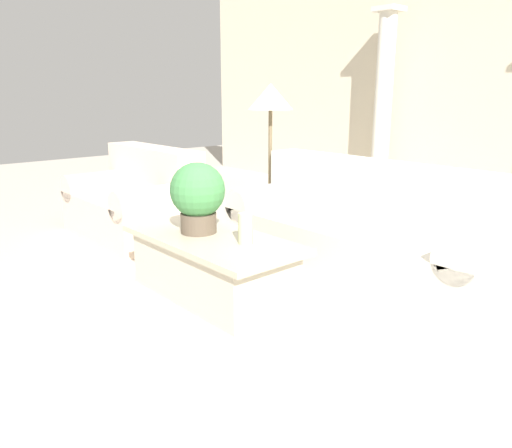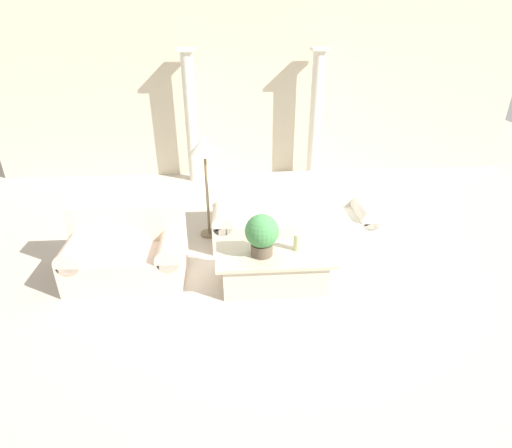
# 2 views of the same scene
# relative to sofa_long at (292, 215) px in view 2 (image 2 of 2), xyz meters

# --- Properties ---
(ground_plane) EXTENTS (16.00, 16.00, 0.00)m
(ground_plane) POSITION_rel_sofa_long_xyz_m (-0.29, -0.65, -0.33)
(ground_plane) COLOR #BCB2A3
(wall_back) EXTENTS (10.00, 0.06, 3.20)m
(wall_back) POSITION_rel_sofa_long_xyz_m (-0.29, 2.73, 1.27)
(wall_back) COLOR beige
(wall_back) RESTS_ON ground_plane
(sofa_long) EXTENTS (2.24, 0.85, 0.85)m
(sofa_long) POSITION_rel_sofa_long_xyz_m (0.00, 0.00, 0.00)
(sofa_long) COLOR beige
(sofa_long) RESTS_ON ground_plane
(loveseat) EXTENTS (1.36, 0.85, 0.85)m
(loveseat) POSITION_rel_sofa_long_xyz_m (-2.13, -0.81, 0.01)
(loveseat) COLOR beige
(loveseat) RESTS_ON ground_plane
(coffee_table) EXTENTS (1.33, 0.65, 0.43)m
(coffee_table) POSITION_rel_sofa_long_xyz_m (-0.39, -1.18, -0.11)
(coffee_table) COLOR beige
(coffee_table) RESTS_ON ground_plane
(potted_plant) EXTENTS (0.38, 0.38, 0.49)m
(potted_plant) POSITION_rel_sofa_long_xyz_m (-0.53, -1.18, 0.36)
(potted_plant) COLOR brown
(potted_plant) RESTS_ON coffee_table
(pillar_candle) EXTENTS (0.10, 0.10, 0.20)m
(pillar_candle) POSITION_rel_sofa_long_xyz_m (-0.12, -1.11, 0.20)
(pillar_candle) COLOR beige
(pillar_candle) RESTS_ON coffee_table
(floor_lamp) EXTENTS (0.42, 0.42, 1.45)m
(floor_lamp) POSITION_rel_sofa_long_xyz_m (-1.19, 0.11, 0.92)
(floor_lamp) COLOR brown
(floor_lamp) RESTS_ON ground_plane
(column_left) EXTENTS (0.31, 0.31, 2.37)m
(column_left) POSITION_rel_sofa_long_xyz_m (-1.54, 2.38, 0.88)
(column_left) COLOR silver
(column_left) RESTS_ON ground_plane
(column_right) EXTENTS (0.31, 0.31, 2.37)m
(column_right) POSITION_rel_sofa_long_xyz_m (0.76, 2.38, 0.88)
(column_right) COLOR silver
(column_right) RESTS_ON ground_plane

